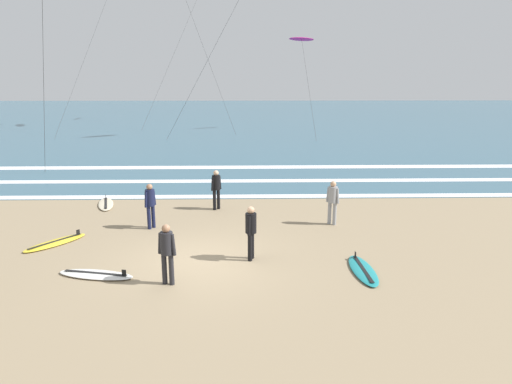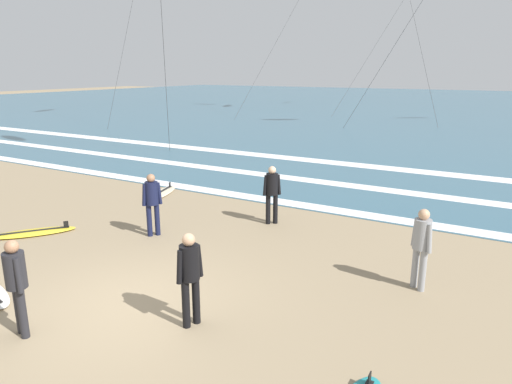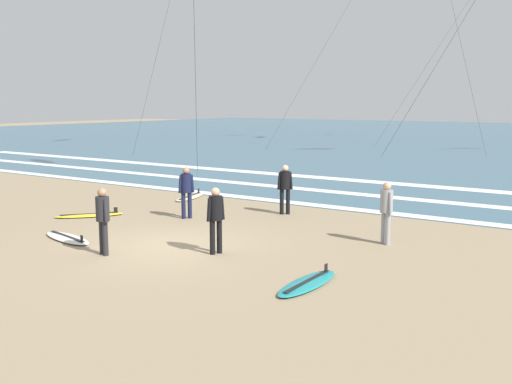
{
  "view_description": "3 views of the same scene",
  "coord_description": "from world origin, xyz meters",
  "px_view_note": "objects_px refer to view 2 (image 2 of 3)",
  "views": [
    {
      "loc": [
        1.27,
        -12.29,
        5.13
      ],
      "look_at": [
        1.64,
        4.35,
        0.96
      ],
      "focal_mm": 31.98,
      "sensor_mm": 36.0,
      "label": 1
    },
    {
      "loc": [
        5.77,
        -5.31,
        4.1
      ],
      "look_at": [
        -0.02,
        4.67,
        1.04
      ],
      "focal_mm": 32.63,
      "sensor_mm": 36.0,
      "label": 2
    },
    {
      "loc": [
        10.09,
        -10.87,
        3.61
      ],
      "look_at": [
        -0.14,
        4.04,
        0.87
      ],
      "focal_mm": 42.11,
      "sensor_mm": 36.0,
      "label": 3
    }
  ],
  "objects_px": {
    "surfer_left_far": "(152,199)",
    "surfboard_foreground_flat": "(160,194)",
    "surfer_background_far": "(272,190)",
    "surfer_mid_group": "(190,271)",
    "surfboard_right_spare": "(32,233)",
    "surfer_left_near": "(16,279)",
    "surfer_foreground_main": "(421,242)"
  },
  "relations": [
    {
      "from": "surfer_background_far",
      "to": "surfer_foreground_main",
      "type": "distance_m",
      "value": 4.73
    },
    {
      "from": "surfer_foreground_main",
      "to": "surfboard_right_spare",
      "type": "xyz_separation_m",
      "value": [
        -9.17,
        -1.81,
        -0.91
      ]
    },
    {
      "from": "surfboard_foreground_flat",
      "to": "surfer_left_near",
      "type": "bearing_deg",
      "value": -63.1
    },
    {
      "from": "surfboard_foreground_flat",
      "to": "surfboard_right_spare",
      "type": "bearing_deg",
      "value": -92.97
    },
    {
      "from": "surfer_left_far",
      "to": "surfer_background_far",
      "type": "bearing_deg",
      "value": 47.41
    },
    {
      "from": "surfboard_foreground_flat",
      "to": "surfer_background_far",
      "type": "bearing_deg",
      "value": -9.0
    },
    {
      "from": "surfer_left_near",
      "to": "surfer_mid_group",
      "type": "xyz_separation_m",
      "value": [
        2.13,
        1.58,
        0.0
      ]
    },
    {
      "from": "surfer_left_far",
      "to": "surfer_foreground_main",
      "type": "height_order",
      "value": "same"
    },
    {
      "from": "surfer_background_far",
      "to": "surfer_foreground_main",
      "type": "height_order",
      "value": "same"
    },
    {
      "from": "surfer_left_far",
      "to": "surfboard_foreground_flat",
      "type": "bearing_deg",
      "value": 129.31
    },
    {
      "from": "surfer_left_far",
      "to": "surfer_foreground_main",
      "type": "xyz_separation_m",
      "value": [
        6.42,
        0.3,
        0.0
      ]
    },
    {
      "from": "surfer_mid_group",
      "to": "surfboard_foreground_flat",
      "type": "distance_m",
      "value": 8.51
    },
    {
      "from": "surfer_background_far",
      "to": "surfer_mid_group",
      "type": "xyz_separation_m",
      "value": [
        1.32,
        -5.26,
        0.0
      ]
    },
    {
      "from": "surfer_mid_group",
      "to": "surfer_left_far",
      "type": "bearing_deg",
      "value": 139.83
    },
    {
      "from": "surfer_left_near",
      "to": "surfer_background_far",
      "type": "bearing_deg",
      "value": 83.22
    },
    {
      "from": "surfer_left_near",
      "to": "surfboard_foreground_flat",
      "type": "distance_m",
      "value": 8.54
    },
    {
      "from": "surfer_left_far",
      "to": "surfboard_foreground_flat",
      "type": "height_order",
      "value": "surfer_left_far"
    },
    {
      "from": "surfer_background_far",
      "to": "surfer_left_far",
      "type": "distance_m",
      "value": 3.17
    },
    {
      "from": "surfer_left_near",
      "to": "surfboard_right_spare",
      "type": "distance_m",
      "value": 5.15
    },
    {
      "from": "surfer_foreground_main",
      "to": "surfer_mid_group",
      "type": "distance_m",
      "value": 4.37
    },
    {
      "from": "surfboard_right_spare",
      "to": "surfboard_foreground_flat",
      "type": "bearing_deg",
      "value": 87.03
    },
    {
      "from": "surfboard_right_spare",
      "to": "surfer_mid_group",
      "type": "bearing_deg",
      "value": -12.82
    },
    {
      "from": "surfboard_right_spare",
      "to": "surfer_left_far",
      "type": "bearing_deg",
      "value": 28.75
    },
    {
      "from": "surfer_background_far",
      "to": "surfboard_foreground_flat",
      "type": "xyz_separation_m",
      "value": [
        -4.66,
        0.74,
        -0.91
      ]
    },
    {
      "from": "surfer_background_far",
      "to": "surfer_mid_group",
      "type": "bearing_deg",
      "value": -75.9
    },
    {
      "from": "surfer_left_near",
      "to": "surfboard_right_spare",
      "type": "bearing_deg",
      "value": 143.72
    },
    {
      "from": "surfer_left_far",
      "to": "surfer_mid_group",
      "type": "height_order",
      "value": "same"
    },
    {
      "from": "surfer_left_near",
      "to": "surfer_foreground_main",
      "type": "xyz_separation_m",
      "value": [
        5.09,
        4.81,
        0.0
      ]
    },
    {
      "from": "surfer_left_near",
      "to": "surfer_left_far",
      "type": "bearing_deg",
      "value": 106.45
    },
    {
      "from": "surfer_background_far",
      "to": "surfer_left_near",
      "type": "relative_size",
      "value": 1.0
    },
    {
      "from": "surfer_left_near",
      "to": "surfer_foreground_main",
      "type": "bearing_deg",
      "value": 43.38
    },
    {
      "from": "surfer_foreground_main",
      "to": "surfer_left_far",
      "type": "bearing_deg",
      "value": -177.32
    }
  ]
}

